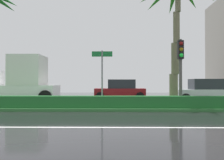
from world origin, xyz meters
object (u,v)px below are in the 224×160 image
traffic_signal_median_right (181,60)px  street_name_sign (102,71)px  car_in_traffic_leading (120,90)px  box_truck_lead (15,81)px  car_in_traffic_second (205,91)px

traffic_signal_median_right → street_name_sign: bearing=175.1°
street_name_sign → car_in_traffic_leading: (1.14, 7.76, -1.25)m
box_truck_lead → car_in_traffic_second: bearing=-179.6°
car_in_traffic_leading → car_in_traffic_second: (6.24, -2.77, 0.00)m
car_in_traffic_second → street_name_sign: bearing=34.1°
street_name_sign → car_in_traffic_second: (7.37, 4.99, -1.25)m
traffic_signal_median_right → car_in_traffic_second: size_ratio=0.82×
traffic_signal_median_right → street_name_sign: traffic_signal_median_right is taller
street_name_sign → box_truck_lead: 8.39m
box_truck_lead → car_in_traffic_leading: size_ratio=1.49×
traffic_signal_median_right → car_in_traffic_leading: 8.81m
street_name_sign → box_truck_lead: bearing=144.2°
street_name_sign → box_truck_lead: box_truck_lead is taller
traffic_signal_median_right → car_in_traffic_leading: bearing=110.0°
traffic_signal_median_right → box_truck_lead: (-10.87, 5.25, -1.04)m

